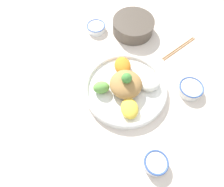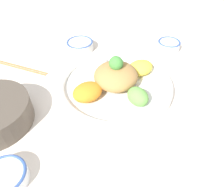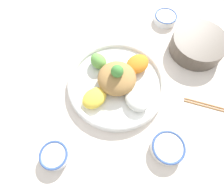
{
  "view_description": "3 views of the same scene",
  "coord_description": "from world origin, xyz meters",
  "px_view_note": "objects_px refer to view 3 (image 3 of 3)",
  "views": [
    {
      "loc": [
        0.41,
        0.01,
        0.73
      ],
      "look_at": [
        0.06,
        -0.09,
        0.03
      ],
      "focal_mm": 30.0,
      "sensor_mm": 36.0,
      "label": 1
    },
    {
      "loc": [
        -0.13,
        -0.55,
        0.47
      ],
      "look_at": [
        -0.01,
        -0.08,
        0.03
      ],
      "focal_mm": 35.0,
      "sensor_mm": 36.0,
      "label": 2
    },
    {
      "loc": [
        0.13,
        0.26,
        0.63
      ],
      "look_at": [
        0.04,
        0.0,
        0.03
      ],
      "focal_mm": 30.0,
      "sensor_mm": 36.0,
      "label": 3
    }
  ],
  "objects_px": {
    "salad_platter": "(117,82)",
    "side_serving_bowl": "(198,44)",
    "chopsticks_pair_near": "(216,108)",
    "rice_bowl_blue": "(55,156)",
    "sauce_bowl_dark": "(165,18)",
    "sauce_bowl_red": "(168,148)",
    "serving_spoon_main": "(43,112)"
  },
  "relations": [
    {
      "from": "chopsticks_pair_near",
      "to": "serving_spoon_main",
      "type": "xyz_separation_m",
      "value": [
        0.59,
        -0.19,
        -0.0
      ]
    },
    {
      "from": "sauce_bowl_red",
      "to": "sauce_bowl_dark",
      "type": "height_order",
      "value": "sauce_bowl_red"
    },
    {
      "from": "sauce_bowl_red",
      "to": "rice_bowl_blue",
      "type": "xyz_separation_m",
      "value": [
        0.34,
        -0.09,
        0.0
      ]
    },
    {
      "from": "sauce_bowl_dark",
      "to": "serving_spoon_main",
      "type": "height_order",
      "value": "sauce_bowl_dark"
    },
    {
      "from": "side_serving_bowl",
      "to": "serving_spoon_main",
      "type": "distance_m",
      "value": 0.65
    },
    {
      "from": "rice_bowl_blue",
      "to": "serving_spoon_main",
      "type": "relative_size",
      "value": 0.76
    },
    {
      "from": "side_serving_bowl",
      "to": "chopsticks_pair_near",
      "type": "relative_size",
      "value": 1.1
    },
    {
      "from": "salad_platter",
      "to": "rice_bowl_blue",
      "type": "bearing_deg",
      "value": 33.24
    },
    {
      "from": "rice_bowl_blue",
      "to": "side_serving_bowl",
      "type": "xyz_separation_m",
      "value": [
        -0.63,
        -0.23,
        0.02
      ]
    },
    {
      "from": "rice_bowl_blue",
      "to": "salad_platter",
      "type": "bearing_deg",
      "value": -146.76
    },
    {
      "from": "salad_platter",
      "to": "sauce_bowl_red",
      "type": "xyz_separation_m",
      "value": [
        -0.07,
        0.27,
        -0.01
      ]
    },
    {
      "from": "rice_bowl_blue",
      "to": "side_serving_bowl",
      "type": "bearing_deg",
      "value": -160.23
    },
    {
      "from": "sauce_bowl_dark",
      "to": "side_serving_bowl",
      "type": "distance_m",
      "value": 0.19
    },
    {
      "from": "sauce_bowl_dark",
      "to": "salad_platter",
      "type": "bearing_deg",
      "value": 37.05
    },
    {
      "from": "salad_platter",
      "to": "chopsticks_pair_near",
      "type": "distance_m",
      "value": 0.37
    },
    {
      "from": "side_serving_bowl",
      "to": "chopsticks_pair_near",
      "type": "bearing_deg",
      "value": 77.65
    },
    {
      "from": "chopsticks_pair_near",
      "to": "sauce_bowl_dark",
      "type": "bearing_deg",
      "value": 125.0
    },
    {
      "from": "rice_bowl_blue",
      "to": "sauce_bowl_dark",
      "type": "distance_m",
      "value": 0.71
    },
    {
      "from": "rice_bowl_blue",
      "to": "sauce_bowl_dark",
      "type": "relative_size",
      "value": 0.91
    },
    {
      "from": "rice_bowl_blue",
      "to": "side_serving_bowl",
      "type": "height_order",
      "value": "side_serving_bowl"
    },
    {
      "from": "sauce_bowl_red",
      "to": "serving_spoon_main",
      "type": "bearing_deg",
      "value": -35.76
    },
    {
      "from": "salad_platter",
      "to": "serving_spoon_main",
      "type": "xyz_separation_m",
      "value": [
        0.28,
        0.01,
        -0.02
      ]
    },
    {
      "from": "side_serving_bowl",
      "to": "serving_spoon_main",
      "type": "xyz_separation_m",
      "value": [
        0.64,
        0.06,
        -0.04
      ]
    },
    {
      "from": "sauce_bowl_red",
      "to": "chopsticks_pair_near",
      "type": "bearing_deg",
      "value": -163.31
    },
    {
      "from": "sauce_bowl_red",
      "to": "serving_spoon_main",
      "type": "relative_size",
      "value": 0.91
    },
    {
      "from": "sauce_bowl_red",
      "to": "serving_spoon_main",
      "type": "xyz_separation_m",
      "value": [
        0.36,
        -0.26,
        -0.02
      ]
    },
    {
      "from": "sauce_bowl_red",
      "to": "chopsticks_pair_near",
      "type": "relative_size",
      "value": 0.55
    },
    {
      "from": "rice_bowl_blue",
      "to": "sauce_bowl_dark",
      "type": "bearing_deg",
      "value": -144.67
    },
    {
      "from": "salad_platter",
      "to": "chopsticks_pair_near",
      "type": "xyz_separation_m",
      "value": [
        -0.3,
        0.2,
        -0.02
      ]
    },
    {
      "from": "salad_platter",
      "to": "side_serving_bowl",
      "type": "height_order",
      "value": "salad_platter"
    },
    {
      "from": "sauce_bowl_red",
      "to": "chopsticks_pair_near",
      "type": "height_order",
      "value": "sauce_bowl_red"
    },
    {
      "from": "sauce_bowl_dark",
      "to": "sauce_bowl_red",
      "type": "bearing_deg",
      "value": 64.67
    }
  ]
}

